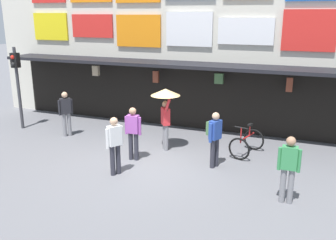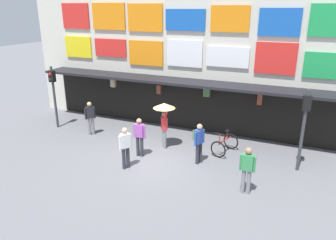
# 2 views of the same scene
# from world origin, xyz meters

# --- Properties ---
(ground_plane) EXTENTS (80.00, 80.00, 0.00)m
(ground_plane) POSITION_xyz_m (0.00, 0.00, 0.00)
(ground_plane) COLOR slate
(shopfront) EXTENTS (18.00, 2.60, 8.00)m
(shopfront) POSITION_xyz_m (0.00, 4.57, 3.96)
(shopfront) COLOR beige
(shopfront) RESTS_ON ground
(traffic_light_near) EXTENTS (0.29, 0.33, 3.20)m
(traffic_light_near) POSITION_xyz_m (-6.11, 1.44, 2.14)
(traffic_light_near) COLOR #38383D
(traffic_light_near) RESTS_ON ground
(traffic_light_far) EXTENTS (0.31, 0.34, 3.20)m
(traffic_light_far) POSITION_xyz_m (5.69, 1.46, 2.14)
(traffic_light_far) COLOR #38383D
(traffic_light_far) RESTS_ON ground
(bicycle_parked) EXTENTS (1.00, 1.31, 1.05)m
(bicycle_parked) POSITION_xyz_m (2.72, 1.81, 0.39)
(bicycle_parked) COLOR black
(bicycle_parked) RESTS_ON ground
(pedestrian_in_blue) EXTENTS (0.37, 0.47, 1.68)m
(pedestrian_in_blue) POSITION_xyz_m (-0.47, -1.07, 0.95)
(pedestrian_in_blue) COLOR #2D2D38
(pedestrian_in_blue) RESTS_ON ground
(pedestrian_with_umbrella) EXTENTS (0.96, 0.96, 2.08)m
(pedestrian_with_umbrella) POSITION_xyz_m (0.11, 1.30, 1.64)
(pedestrian_with_umbrella) COLOR gray
(pedestrian_with_umbrella) RESTS_ON ground
(pedestrian_in_purple) EXTENTS (0.40, 0.42, 1.68)m
(pedestrian_in_purple) POSITION_xyz_m (-3.83, 1.28, 0.95)
(pedestrian_in_purple) COLOR gray
(pedestrian_in_purple) RESTS_ON ground
(pedestrian_in_white) EXTENTS (0.45, 0.50, 1.68)m
(pedestrian_in_white) POSITION_xyz_m (1.98, 0.48, 0.98)
(pedestrian_in_white) COLOR #2D2D38
(pedestrian_in_white) RESTS_ON ground
(pedestrian_in_green) EXTENTS (0.53, 0.23, 1.68)m
(pedestrian_in_green) POSITION_xyz_m (4.15, -1.01, 0.95)
(pedestrian_in_green) COLOR gray
(pedestrian_in_green) RESTS_ON ground
(pedestrian_in_black) EXTENTS (0.53, 0.25, 1.68)m
(pedestrian_in_black) POSITION_xyz_m (-0.48, 0.10, 0.95)
(pedestrian_in_black) COLOR #2D2D38
(pedestrian_in_black) RESTS_ON ground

